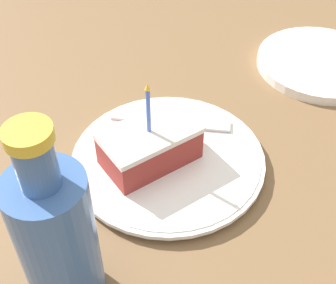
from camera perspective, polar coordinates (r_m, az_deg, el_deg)
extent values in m
cube|color=brown|center=(0.69, -0.81, -2.22)|extent=(2.40, 2.40, 0.04)
cylinder|color=white|center=(0.65, 0.00, -2.21)|extent=(0.26, 0.26, 0.02)
cylinder|color=white|center=(0.65, 0.00, -2.01)|extent=(0.27, 0.27, 0.01)
cube|color=#99332D|center=(0.63, -2.24, -0.69)|extent=(0.07, 0.13, 0.05)
cube|color=silver|center=(0.61, -2.31, 1.12)|extent=(0.07, 0.13, 0.01)
cylinder|color=#4C72E0|center=(0.59, -2.41, 3.81)|extent=(0.01, 0.01, 0.07)
cone|color=yellow|center=(0.56, -2.52, 6.75)|extent=(0.01, 0.01, 0.01)
cube|color=silver|center=(0.70, -1.58, 2.69)|extent=(0.10, 0.11, 0.00)
cube|color=silver|center=(0.69, 5.76, 2.04)|extent=(0.05, 0.05, 0.00)
cylinder|color=#3F66A5|center=(0.48, -13.19, -12.05)|extent=(0.08, 0.08, 0.18)
cylinder|color=#3F66A5|center=(0.39, -15.81, -2.51)|extent=(0.03, 0.03, 0.05)
cylinder|color=gold|center=(0.37, -16.71, 0.82)|extent=(0.04, 0.04, 0.01)
cylinder|color=white|center=(0.88, 18.13, 9.14)|extent=(0.22, 0.22, 0.02)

